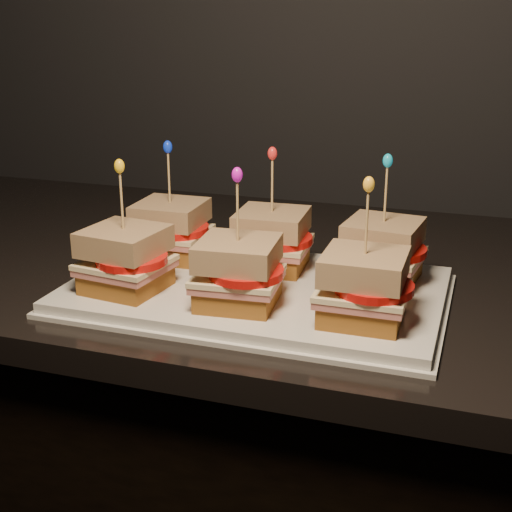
% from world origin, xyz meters
% --- Properties ---
extents(cabinet, '(2.47, 0.64, 0.85)m').
position_xyz_m(cabinet, '(0.63, 1.67, 0.43)').
color(cabinet, black).
rests_on(cabinet, ground).
extents(granite_slab, '(2.51, 0.68, 0.03)m').
position_xyz_m(granite_slab, '(0.63, 1.67, 0.87)').
color(granite_slab, black).
rests_on(granite_slab, cabinet).
extents(platter, '(0.45, 0.28, 0.02)m').
position_xyz_m(platter, '(0.89, 1.52, 0.90)').
color(platter, silver).
rests_on(platter, granite_slab).
extents(platter_rim, '(0.46, 0.29, 0.01)m').
position_xyz_m(platter_rim, '(0.89, 1.52, 0.89)').
color(platter_rim, silver).
rests_on(platter_rim, granite_slab).
extents(sandwich_0_bread_bot, '(0.09, 0.09, 0.02)m').
position_xyz_m(sandwich_0_bread_bot, '(0.74, 1.58, 0.92)').
color(sandwich_0_bread_bot, '#5E3311').
rests_on(sandwich_0_bread_bot, platter).
extents(sandwich_0_ham, '(0.10, 0.09, 0.01)m').
position_xyz_m(sandwich_0_ham, '(0.74, 1.58, 0.93)').
color(sandwich_0_ham, '#B25A56').
rests_on(sandwich_0_ham, sandwich_0_bread_bot).
extents(sandwich_0_cheese, '(0.10, 0.09, 0.01)m').
position_xyz_m(sandwich_0_cheese, '(0.74, 1.58, 0.94)').
color(sandwich_0_cheese, beige).
rests_on(sandwich_0_cheese, sandwich_0_ham).
extents(sandwich_0_tomato, '(0.09, 0.09, 0.01)m').
position_xyz_m(sandwich_0_tomato, '(0.75, 1.58, 0.95)').
color(sandwich_0_tomato, red).
rests_on(sandwich_0_tomato, sandwich_0_cheese).
extents(sandwich_0_bread_top, '(0.09, 0.09, 0.03)m').
position_xyz_m(sandwich_0_bread_top, '(0.74, 1.58, 0.97)').
color(sandwich_0_bread_top, brown).
rests_on(sandwich_0_bread_top, sandwich_0_tomato).
extents(sandwich_0_pick, '(0.00, 0.00, 0.09)m').
position_xyz_m(sandwich_0_pick, '(0.74, 1.58, 1.01)').
color(sandwich_0_pick, tan).
rests_on(sandwich_0_pick, sandwich_0_bread_top).
extents(sandwich_0_frill, '(0.01, 0.01, 0.02)m').
position_xyz_m(sandwich_0_frill, '(0.74, 1.58, 1.06)').
color(sandwich_0_frill, '#0F2FD8').
rests_on(sandwich_0_frill, sandwich_0_pick).
extents(sandwich_1_bread_bot, '(0.09, 0.09, 0.02)m').
position_xyz_m(sandwich_1_bread_bot, '(0.89, 1.58, 0.92)').
color(sandwich_1_bread_bot, '#5E3311').
rests_on(sandwich_1_bread_bot, platter).
extents(sandwich_1_ham, '(0.10, 0.10, 0.01)m').
position_xyz_m(sandwich_1_ham, '(0.89, 1.58, 0.93)').
color(sandwich_1_ham, '#B25A56').
rests_on(sandwich_1_ham, sandwich_1_bread_bot).
extents(sandwich_1_cheese, '(0.10, 0.10, 0.01)m').
position_xyz_m(sandwich_1_cheese, '(0.89, 1.58, 0.94)').
color(sandwich_1_cheese, beige).
rests_on(sandwich_1_cheese, sandwich_1_ham).
extents(sandwich_1_tomato, '(0.09, 0.09, 0.01)m').
position_xyz_m(sandwich_1_tomato, '(0.90, 1.58, 0.95)').
color(sandwich_1_tomato, red).
rests_on(sandwich_1_tomato, sandwich_1_cheese).
extents(sandwich_1_bread_top, '(0.09, 0.09, 0.03)m').
position_xyz_m(sandwich_1_bread_top, '(0.89, 1.58, 0.97)').
color(sandwich_1_bread_top, brown).
rests_on(sandwich_1_bread_top, sandwich_1_tomato).
extents(sandwich_1_pick, '(0.00, 0.00, 0.09)m').
position_xyz_m(sandwich_1_pick, '(0.89, 1.58, 1.01)').
color(sandwich_1_pick, tan).
rests_on(sandwich_1_pick, sandwich_1_bread_top).
extents(sandwich_1_frill, '(0.01, 0.01, 0.02)m').
position_xyz_m(sandwich_1_frill, '(0.89, 1.58, 1.06)').
color(sandwich_1_frill, red).
rests_on(sandwich_1_frill, sandwich_1_pick).
extents(sandwich_2_bread_bot, '(0.09, 0.09, 0.02)m').
position_xyz_m(sandwich_2_bread_bot, '(1.03, 1.58, 0.92)').
color(sandwich_2_bread_bot, '#5E3311').
rests_on(sandwich_2_bread_bot, platter).
extents(sandwich_2_ham, '(0.10, 0.10, 0.01)m').
position_xyz_m(sandwich_2_ham, '(1.03, 1.58, 0.93)').
color(sandwich_2_ham, '#B25A56').
rests_on(sandwich_2_ham, sandwich_2_bread_bot).
extents(sandwich_2_cheese, '(0.11, 0.10, 0.01)m').
position_xyz_m(sandwich_2_cheese, '(1.03, 1.58, 0.94)').
color(sandwich_2_cheese, beige).
rests_on(sandwich_2_cheese, sandwich_2_ham).
extents(sandwich_2_tomato, '(0.09, 0.09, 0.01)m').
position_xyz_m(sandwich_2_tomato, '(1.04, 1.58, 0.95)').
color(sandwich_2_tomato, red).
rests_on(sandwich_2_tomato, sandwich_2_cheese).
extents(sandwich_2_bread_top, '(0.10, 0.10, 0.03)m').
position_xyz_m(sandwich_2_bread_top, '(1.03, 1.58, 0.97)').
color(sandwich_2_bread_top, brown).
rests_on(sandwich_2_bread_top, sandwich_2_tomato).
extents(sandwich_2_pick, '(0.00, 0.00, 0.09)m').
position_xyz_m(sandwich_2_pick, '(1.03, 1.58, 1.01)').
color(sandwich_2_pick, tan).
rests_on(sandwich_2_pick, sandwich_2_bread_top).
extents(sandwich_2_frill, '(0.01, 0.01, 0.02)m').
position_xyz_m(sandwich_2_frill, '(1.03, 1.58, 1.06)').
color(sandwich_2_frill, '#13A1BF').
rests_on(sandwich_2_frill, sandwich_2_pick).
extents(sandwich_3_bread_bot, '(0.10, 0.10, 0.02)m').
position_xyz_m(sandwich_3_bread_bot, '(0.74, 1.45, 0.92)').
color(sandwich_3_bread_bot, '#5E3311').
rests_on(sandwich_3_bread_bot, platter).
extents(sandwich_3_ham, '(0.10, 0.10, 0.01)m').
position_xyz_m(sandwich_3_ham, '(0.74, 1.45, 0.93)').
color(sandwich_3_ham, '#B25A56').
rests_on(sandwich_3_ham, sandwich_3_bread_bot).
extents(sandwich_3_cheese, '(0.11, 0.10, 0.01)m').
position_xyz_m(sandwich_3_cheese, '(0.74, 1.45, 0.94)').
color(sandwich_3_cheese, beige).
rests_on(sandwich_3_cheese, sandwich_3_ham).
extents(sandwich_3_tomato, '(0.09, 0.09, 0.01)m').
position_xyz_m(sandwich_3_tomato, '(0.75, 1.45, 0.95)').
color(sandwich_3_tomato, red).
rests_on(sandwich_3_tomato, sandwich_3_cheese).
extents(sandwich_3_bread_top, '(0.10, 0.10, 0.03)m').
position_xyz_m(sandwich_3_bread_top, '(0.74, 1.45, 0.97)').
color(sandwich_3_bread_top, brown).
rests_on(sandwich_3_bread_top, sandwich_3_tomato).
extents(sandwich_3_pick, '(0.00, 0.00, 0.09)m').
position_xyz_m(sandwich_3_pick, '(0.74, 1.45, 1.01)').
color(sandwich_3_pick, tan).
rests_on(sandwich_3_pick, sandwich_3_bread_top).
extents(sandwich_3_frill, '(0.01, 0.01, 0.02)m').
position_xyz_m(sandwich_3_frill, '(0.74, 1.45, 1.06)').
color(sandwich_3_frill, '#ECB015').
rests_on(sandwich_3_frill, sandwich_3_pick).
extents(sandwich_4_bread_bot, '(0.09, 0.09, 0.02)m').
position_xyz_m(sandwich_4_bread_bot, '(0.89, 1.45, 0.92)').
color(sandwich_4_bread_bot, '#5E3311').
rests_on(sandwich_4_bread_bot, platter).
extents(sandwich_4_ham, '(0.10, 0.10, 0.01)m').
position_xyz_m(sandwich_4_ham, '(0.89, 1.45, 0.93)').
color(sandwich_4_ham, '#B25A56').
rests_on(sandwich_4_ham, sandwich_4_bread_bot).
extents(sandwich_4_cheese, '(0.10, 0.10, 0.01)m').
position_xyz_m(sandwich_4_cheese, '(0.89, 1.45, 0.94)').
color(sandwich_4_cheese, beige).
rests_on(sandwich_4_cheese, sandwich_4_ham).
extents(sandwich_4_tomato, '(0.09, 0.09, 0.01)m').
position_xyz_m(sandwich_4_tomato, '(0.90, 1.45, 0.95)').
color(sandwich_4_tomato, red).
rests_on(sandwich_4_tomato, sandwich_4_cheese).
extents(sandwich_4_bread_top, '(0.09, 0.09, 0.03)m').
position_xyz_m(sandwich_4_bread_top, '(0.89, 1.45, 0.97)').
color(sandwich_4_bread_top, brown).
rests_on(sandwich_4_bread_top, sandwich_4_tomato).
extents(sandwich_4_pick, '(0.00, 0.00, 0.09)m').
position_xyz_m(sandwich_4_pick, '(0.89, 1.45, 1.01)').
color(sandwich_4_pick, tan).
rests_on(sandwich_4_pick, sandwich_4_bread_top).
extents(sandwich_4_frill, '(0.01, 0.01, 0.02)m').
position_xyz_m(sandwich_4_frill, '(0.89, 1.45, 1.06)').
color(sandwich_4_frill, '#D311C1').
rests_on(sandwich_4_frill, sandwich_4_pick).
extents(sandwich_5_bread_bot, '(0.09, 0.09, 0.02)m').
position_xyz_m(sandwich_5_bread_bot, '(1.03, 1.45, 0.92)').
color(sandwich_5_bread_bot, '#5E3311').
rests_on(sandwich_5_bread_bot, platter).
extents(sandwich_5_ham, '(0.09, 0.09, 0.01)m').
position_xyz_m(sandwich_5_ham, '(1.03, 1.45, 0.93)').
color(sandwich_5_ham, '#B25A56').
rests_on(sandwich_5_ham, sandwich_5_bread_bot).
extents(sandwich_5_cheese, '(0.10, 0.09, 0.01)m').
position_xyz_m(sandwich_5_cheese, '(1.03, 1.45, 0.94)').
color(sandwich_5_cheese, beige).
rests_on(sandwich_5_cheese, sandwich_5_ham).
extents(sandwich_5_tomato, '(0.09, 0.09, 0.01)m').
position_xyz_m(sandwich_5_tomato, '(1.04, 1.45, 0.95)').
color(sandwich_5_tomato, red).
rests_on(sandwich_5_tomato, sandwich_5_cheese).
extents(sandwich_5_bread_top, '(0.09, 0.09, 0.03)m').
position_xyz_m(sandwich_5_bread_top, '(1.03, 1.45, 0.97)').
color(sandwich_5_bread_top, brown).
rests_on(sandwich_5_bread_top, sandwich_5_tomato).
extents(sandwich_5_pick, '(0.00, 0.00, 0.09)m').
position_xyz_m(sandwich_5_pick, '(1.03, 1.45, 1.01)').
color(sandwich_5_pick, tan).
rests_on(sandwich_5_pick, sandwich_5_bread_top).
extents(sandwich_5_frill, '(0.01, 0.01, 0.02)m').
position_xyz_m(sandwich_5_frill, '(1.03, 1.45, 1.06)').
color(sandwich_5_frill, '#F7AB24').
rests_on(sandwich_5_frill, sandwich_5_pick).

